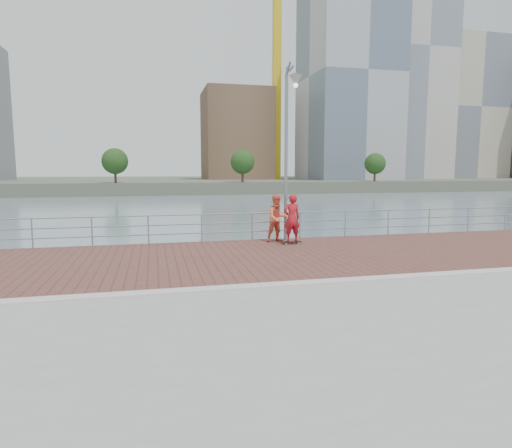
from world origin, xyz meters
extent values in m
plane|color=slate|center=(0.00, 0.00, -2.00)|extent=(400.00, 400.00, 0.00)
cube|color=brown|center=(0.00, 3.60, 0.01)|extent=(40.00, 6.80, 0.02)
cube|color=#B7B5AD|center=(0.00, 0.00, 0.03)|extent=(40.00, 0.40, 0.06)
cube|color=#4C5142|center=(0.00, 122.50, -0.75)|extent=(320.00, 95.00, 2.50)
cylinder|color=#8C9EA8|center=(-7.18, 7.00, 0.55)|extent=(0.06, 0.06, 1.10)
cylinder|color=#8C9EA8|center=(-5.13, 7.00, 0.55)|extent=(0.06, 0.06, 1.10)
cylinder|color=#8C9EA8|center=(-3.08, 7.00, 0.55)|extent=(0.06, 0.06, 1.10)
cylinder|color=#8C9EA8|center=(-1.03, 7.00, 0.55)|extent=(0.06, 0.06, 1.10)
cylinder|color=#8C9EA8|center=(1.03, 7.00, 0.55)|extent=(0.06, 0.06, 1.10)
cylinder|color=#8C9EA8|center=(3.08, 7.00, 0.55)|extent=(0.06, 0.06, 1.10)
cylinder|color=#8C9EA8|center=(5.13, 7.00, 0.55)|extent=(0.06, 0.06, 1.10)
cylinder|color=#8C9EA8|center=(7.18, 7.00, 0.55)|extent=(0.06, 0.06, 1.10)
cylinder|color=#8C9EA8|center=(9.24, 7.00, 0.55)|extent=(0.06, 0.06, 1.10)
cylinder|color=#8C9EA8|center=(11.29, 7.00, 0.55)|extent=(0.06, 0.06, 1.10)
cylinder|color=#8C9EA8|center=(13.34, 7.00, 0.55)|extent=(0.06, 0.06, 1.10)
cylinder|color=#8C9EA8|center=(0.00, 7.00, 1.10)|extent=(39.00, 0.05, 0.05)
cylinder|color=#8C9EA8|center=(0.00, 7.00, 0.73)|extent=(39.00, 0.05, 0.05)
cylinder|color=#8C9EA8|center=(0.00, 7.00, 0.36)|extent=(39.00, 0.05, 0.05)
cylinder|color=gray|center=(2.29, 6.50, 3.28)|extent=(0.13, 0.13, 6.56)
cylinder|color=gray|center=(2.29, 5.95, 6.56)|extent=(0.08, 1.09, 0.08)
cone|color=#B2B2AD|center=(2.29, 5.41, 6.34)|extent=(0.48, 0.48, 0.38)
cube|color=black|center=(2.27, 5.63, 0.10)|extent=(0.80, 0.25, 0.03)
cylinder|color=beige|center=(2.02, 5.54, 0.05)|extent=(0.06, 0.04, 0.06)
cylinder|color=beige|center=(2.53, 5.57, 0.05)|extent=(0.06, 0.04, 0.06)
cylinder|color=beige|center=(2.01, 5.69, 0.05)|extent=(0.06, 0.04, 0.06)
cylinder|color=beige|center=(2.52, 5.71, 0.05)|extent=(0.06, 0.04, 0.06)
imported|color=#B31722|center=(2.27, 5.63, 1.02)|extent=(0.69, 0.47, 1.83)
imported|color=#EC6445|center=(1.90, 6.32, 0.95)|extent=(1.01, 0.85, 1.86)
cube|color=gold|center=(30.00, 104.00, 25.50)|extent=(2.00, 2.00, 50.00)
cube|color=brown|center=(20.00, 110.00, 12.67)|extent=(18.00, 18.00, 24.34)
cube|color=#9E9EA3|center=(48.00, 98.00, 27.02)|extent=(22.00, 22.00, 53.04)
cube|color=#B2ADA3|center=(72.00, 108.00, 37.03)|extent=(20.00, 20.00, 73.06)
cube|color=#ADA38E|center=(95.00, 115.00, 22.31)|extent=(24.00, 22.00, 43.62)
cylinder|color=#473323|center=(-10.00, 77.00, 2.43)|extent=(0.50, 0.50, 3.87)
sphere|color=#193814|center=(-10.00, 77.00, 4.64)|extent=(4.97, 4.97, 4.97)
cylinder|color=#473323|center=(15.00, 77.00, 2.42)|extent=(0.50, 0.50, 3.84)
sphere|color=#193814|center=(15.00, 77.00, 4.61)|extent=(4.94, 4.94, 4.94)
cylinder|color=#473323|center=(45.00, 77.00, 2.31)|extent=(0.50, 0.50, 3.62)
sphere|color=#193814|center=(45.00, 77.00, 4.38)|extent=(4.66, 4.66, 4.66)
camera|label=1|loc=(-2.82, -9.84, 2.82)|focal=30.00mm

